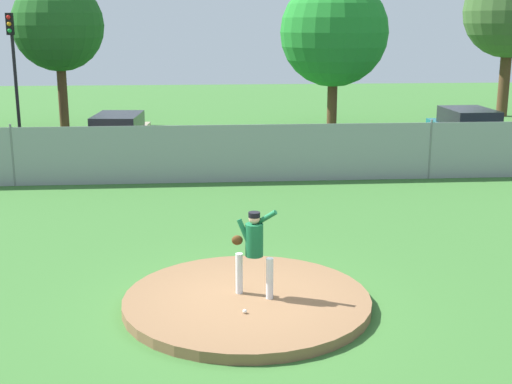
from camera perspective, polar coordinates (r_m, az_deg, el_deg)
name	(u,v)px	position (r m, az deg, el deg)	size (l,w,h in m)	color
ground_plane	(232,216)	(18.25, -2.00, -2.00)	(80.00, 80.00, 0.00)	#386B2D
asphalt_strip	(222,156)	(26.52, -2.83, 3.03)	(44.00, 7.00, 0.01)	#2B2B2D
pitchers_mound	(247,301)	(12.56, -0.76, -9.07)	(4.48, 4.48, 0.19)	brown
pitcher_youth	(254,245)	(12.22, -0.20, -4.42)	(0.81, 0.43, 1.63)	silver
baseball	(245,311)	(11.83, -0.95, -9.89)	(0.07, 0.07, 0.07)	white
chainlink_fence	(226,154)	(21.93, -2.49, 3.20)	(33.38, 0.07, 1.96)	gray
parked_car_champagne	(118,137)	(26.39, -11.36, 4.49)	(2.12, 4.75, 1.67)	tan
parked_car_teal	(468,131)	(28.67, 17.19, 4.88)	(1.98, 4.60, 1.69)	#146066
traffic_light_near	(13,56)	(31.18, -19.55, 10.65)	(0.28, 0.46, 5.40)	black
tree_broad_right	(58,26)	(34.59, -16.12, 13.13)	(4.31, 4.31, 7.03)	#4C331E
tree_tall_centre	(334,32)	(33.62, 6.50, 13.04)	(5.15, 5.15, 7.13)	#4C331E
tree_broad_left	(510,12)	(40.00, 20.38, 13.86)	(4.90, 4.90, 8.04)	#4C331E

